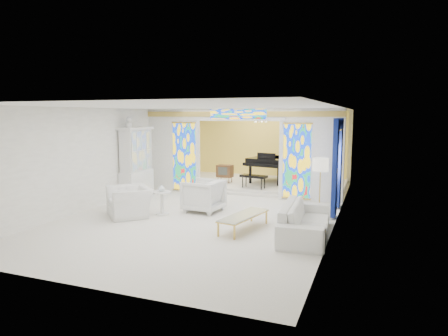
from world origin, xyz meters
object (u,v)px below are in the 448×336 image
at_px(armchair_left, 130,202).
at_px(coffee_table, 244,216).
at_px(china_cabinet, 136,163).
at_px(sofa, 305,220).
at_px(grand_piano, 277,162).
at_px(tv_console, 225,171).
at_px(armchair_right, 203,196).

distance_m(armchair_left, coffee_table, 3.39).
bearing_deg(china_cabinet, armchair_left, -61.24).
bearing_deg(coffee_table, sofa, 1.58).
relative_size(china_cabinet, grand_piano, 0.89).
distance_m(coffee_table, grand_piano, 6.29).
bearing_deg(tv_console, armchair_left, -96.63).
height_order(coffee_table, tv_console, tv_console).
xyz_separation_m(china_cabinet, grand_piano, (4.04, 3.67, -0.19)).
relative_size(armchair_right, coffee_table, 0.58).
relative_size(armchair_left, tv_console, 1.81).
bearing_deg(sofa, coffee_table, 87.51).
bearing_deg(armchair_left, china_cabinet, 162.48).
distance_m(armchair_left, armchair_right, 2.09).
relative_size(armchair_left, grand_piano, 0.40).
xyz_separation_m(armchair_left, grand_piano, (2.74, 6.04, 0.58)).
bearing_deg(tv_console, coffee_table, -61.94).
relative_size(armchair_right, tv_console, 1.51).
height_order(armchair_left, sofa, armchair_left).
distance_m(china_cabinet, coffee_table, 5.39).
height_order(china_cabinet, sofa, china_cabinet).
xyz_separation_m(armchair_left, tv_console, (0.87, 5.18, 0.22)).
xyz_separation_m(coffee_table, grand_piano, (-0.64, 6.22, 0.63)).
height_order(armchair_left, grand_piano, grand_piano).
bearing_deg(armchair_right, sofa, 73.00).
height_order(sofa, tv_console, tv_console).
height_order(china_cabinet, grand_piano, china_cabinet).
distance_m(china_cabinet, armchair_left, 2.81).
bearing_deg(coffee_table, grand_piano, 95.89).
xyz_separation_m(sofa, tv_console, (-3.99, 5.31, 0.25)).
distance_m(china_cabinet, grand_piano, 5.46).
relative_size(china_cabinet, armchair_right, 2.64).
bearing_deg(grand_piano, china_cabinet, -126.64).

